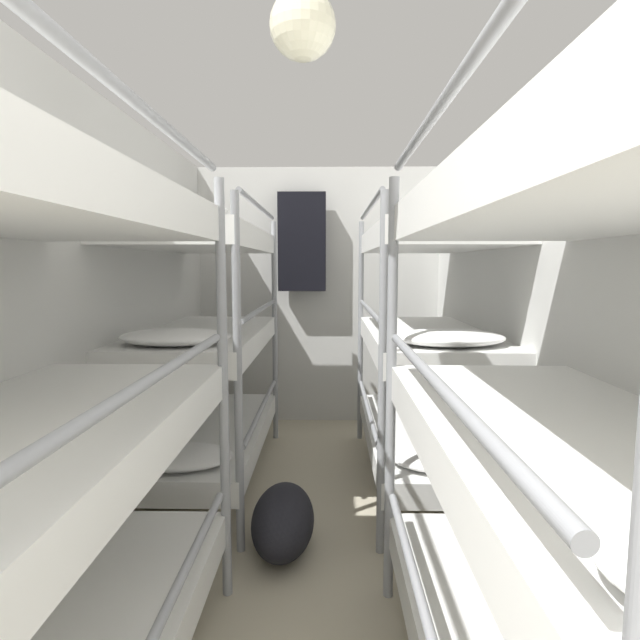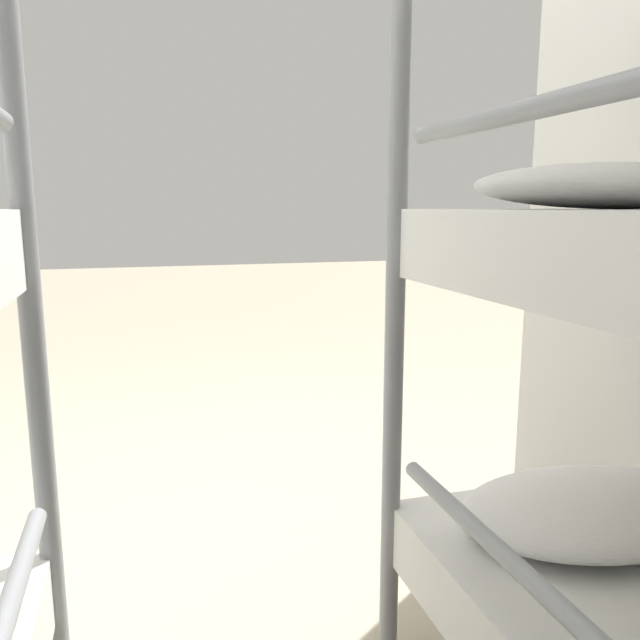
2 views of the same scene
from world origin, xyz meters
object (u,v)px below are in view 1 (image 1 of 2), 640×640
(bunk_stack_right_far, at_px, (426,340))
(bunk_stack_right_near, at_px, (590,466))
(bunk_stack_left_far, at_px, (204,340))
(duffel_bag, at_px, (283,521))
(hanging_coat, at_px, (302,242))

(bunk_stack_right_far, bearing_deg, bunk_stack_right_near, -90.00)
(bunk_stack_left_far, xyz_separation_m, duffel_bag, (0.60, -0.81, -0.85))
(bunk_stack_left_far, distance_m, duffel_bag, 1.32)
(duffel_bag, bearing_deg, bunk_stack_right_near, -55.54)
(duffel_bag, bearing_deg, bunk_stack_right_far, 42.11)
(duffel_bag, height_order, hanging_coat, hanging_coat)
(bunk_stack_right_far, relative_size, hanging_coat, 2.13)
(bunk_stack_left_far, height_order, hanging_coat, hanging_coat)
(hanging_coat, bearing_deg, bunk_stack_right_far, -55.98)
(bunk_stack_right_far, height_order, hanging_coat, hanging_coat)
(duffel_bag, xyz_separation_m, hanging_coat, (-0.01, 2.14, 1.56))
(bunk_stack_right_far, distance_m, hanging_coat, 1.76)
(bunk_stack_right_near, height_order, duffel_bag, bunk_stack_right_near)
(duffel_bag, bearing_deg, bunk_stack_left_far, 126.75)
(bunk_stack_right_far, relative_size, duffel_bag, 3.15)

